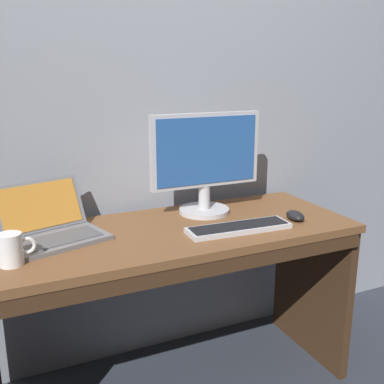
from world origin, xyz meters
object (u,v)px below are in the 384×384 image
Objects in this scene: wired_keyboard at (239,228)px; external_monitor at (206,163)px; laptop_space_gray at (51,228)px; coffee_mug at (11,249)px; computer_mouse at (295,216)px.

external_monitor is at bearing 94.96° from wired_keyboard.
laptop_space_gray is 0.71m from wired_keyboard.
external_monitor is 1.18× the size of wired_keyboard.
computer_mouse is at bearing -0.26° from coffee_mug.
wired_keyboard is at bearing -169.58° from computer_mouse.
external_monitor is 4.17× the size of coffee_mug.
wired_keyboard is 0.28m from computer_mouse.
wired_keyboard is 4.10× the size of computer_mouse.
laptop_space_gray is 0.97× the size of wired_keyboard.
coffee_mug is at bearing -172.70° from computer_mouse.
computer_mouse is at bearing -11.41° from laptop_space_gray.
laptop_space_gray is 0.68m from external_monitor.
computer_mouse is (0.28, 0.01, 0.01)m from wired_keyboard.
laptop_space_gray is 0.82× the size of external_monitor.
laptop_space_gray is at bearing 163.01° from wired_keyboard.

